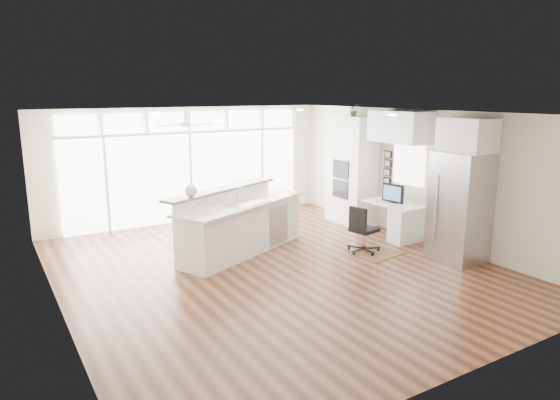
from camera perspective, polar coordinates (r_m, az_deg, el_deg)
floor at (r=8.89m, az=-0.59°, el=-7.83°), size 7.00×8.00×0.02m
ceiling at (r=8.36m, az=-0.63°, el=9.89°), size 7.00×8.00×0.02m
wall_back at (r=12.09m, az=-10.37°, el=4.00°), size 7.00×0.04×2.70m
wall_front at (r=5.59m, az=20.99°, el=-6.27°), size 7.00×0.04×2.70m
wall_left at (r=7.42m, az=-24.55°, el=-2.09°), size 0.04×8.00×2.70m
wall_right at (r=10.71m, az=15.72°, el=2.69°), size 0.04×8.00×2.70m
glass_wall at (r=12.08m, az=-10.21°, el=2.56°), size 5.80×0.06×2.08m
transom_row at (r=11.93m, az=-10.45°, el=8.86°), size 5.90×0.06×0.40m
desk_window at (r=10.86m, az=14.48°, el=3.95°), size 0.04×0.85×0.85m
ceiling_fan at (r=10.68m, az=-10.78°, el=9.01°), size 1.16×1.16×0.32m
recessed_lights at (r=8.53m, az=-1.33°, el=9.80°), size 3.40×3.00×0.02m
oven_cabinet at (r=11.80m, az=8.21°, el=3.38°), size 0.64×1.20×2.50m
desk_nook at (r=10.85m, az=12.94°, el=-2.28°), size 0.72×1.30×0.76m
upper_cabinets at (r=10.57m, az=13.61°, el=8.15°), size 0.64×1.30×0.64m
refrigerator at (r=9.62m, az=19.86°, el=-0.76°), size 0.76×0.90×2.00m
fridge_cabinet at (r=9.48m, az=20.66°, el=6.97°), size 0.64×0.90×0.60m
framed_photos at (r=11.31m, az=12.20°, el=3.62°), size 0.06×0.22×0.80m
kitchen_island at (r=9.61m, az=-4.32°, el=-2.48°), size 3.25×2.30×1.21m
rug at (r=9.79m, az=11.11°, el=-6.06°), size 0.99×0.79×0.01m
office_chair at (r=9.76m, az=9.59°, el=-3.32°), size 0.55×0.52×0.91m
fishbowl at (r=9.02m, az=-10.15°, el=1.06°), size 0.31×0.31×0.23m
monitor at (r=10.67m, az=12.78°, el=0.77°), size 0.17×0.53×0.43m
keyboard at (r=10.59m, az=12.06°, el=-0.43°), size 0.14×0.34×0.02m
potted_plant at (r=11.67m, az=8.42°, el=9.99°), size 0.28×0.30×0.22m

